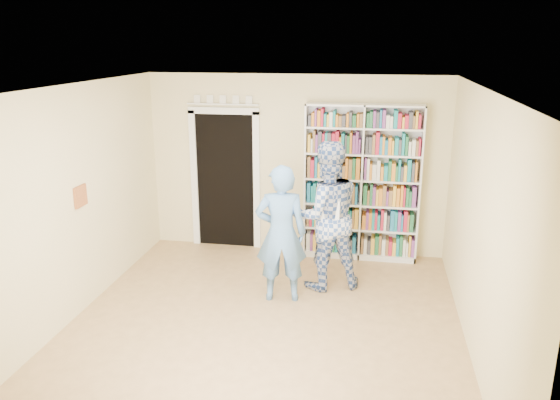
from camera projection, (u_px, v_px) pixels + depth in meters
The scene contains 11 objects.
floor at pixel (263, 327), 6.26m from camera, with size 5.00×5.00×0.00m, color #9B754B.
ceiling at pixel (261, 88), 5.50m from camera, with size 5.00×5.00×0.00m, color white.
wall_back at pixel (296, 165), 8.25m from camera, with size 4.50×4.50×0.00m, color beige.
wall_left at pixel (70, 205), 6.26m from camera, with size 5.00×5.00×0.00m, color beige.
wall_right at pixel (480, 227), 5.51m from camera, with size 5.00×5.00×0.00m, color beige.
bookshelf at pixel (362, 182), 7.98m from camera, with size 1.68×0.31×2.31m.
doorway at pixel (225, 173), 8.46m from camera, with size 1.10×0.08×2.43m.
wall_art at pixel (80, 196), 6.43m from camera, with size 0.03×0.25×0.25m, color brown.
man_blue at pixel (281, 234), 6.72m from camera, with size 0.64×0.42×1.75m, color #5686C0.
man_plaid at pixel (326, 216), 7.05m from camera, with size 0.95×0.74×1.96m, color #2F4D91.
paper_sheet at pixel (330, 213), 6.78m from camera, with size 0.23×0.01×0.32m, color white.
Camera 1 is at (1.16, -5.48, 3.17)m, focal length 35.00 mm.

